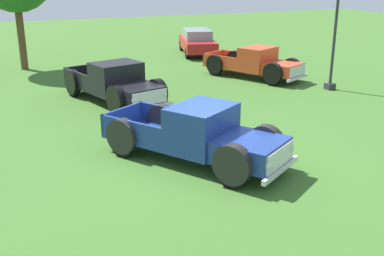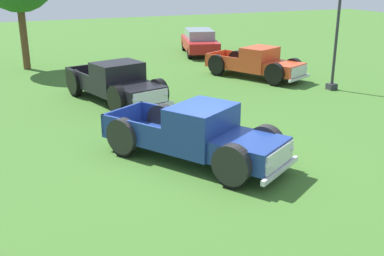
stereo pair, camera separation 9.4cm
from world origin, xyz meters
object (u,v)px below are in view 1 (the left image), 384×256
object	(u,v)px
sedan_distant_a	(197,41)
lamp_post_near	(335,35)
pickup_truck_behind_right	(258,64)
pickup_truck_foreground	(204,136)
pickup_truck_behind_left	(118,84)

from	to	relation	value
sedan_distant_a	lamp_post_near	size ratio (longest dim) A/B	1.07
pickup_truck_behind_right	sedan_distant_a	xyz separation A→B (m)	(0.23, 7.38, 0.07)
pickup_truck_foreground	pickup_truck_behind_right	xyz separation A→B (m)	(6.67, 8.16, -0.04)
pickup_truck_foreground	pickup_truck_behind_left	size ratio (longest dim) A/B	0.97
pickup_truck_foreground	pickup_truck_behind_right	distance (m)	10.54
sedan_distant_a	lamp_post_near	distance (m)	10.62
sedan_distant_a	pickup_truck_foreground	bearing A→B (deg)	-113.94
pickup_truck_foreground	sedan_distant_a	distance (m)	17.00
pickup_truck_foreground	lamp_post_near	size ratio (longest dim) A/B	1.20
pickup_truck_foreground	lamp_post_near	distance (m)	9.94
pickup_truck_behind_right	lamp_post_near	size ratio (longest dim) A/B	1.15
pickup_truck_foreground	lamp_post_near	world-z (taller)	lamp_post_near
sedan_distant_a	lamp_post_near	world-z (taller)	lamp_post_near
pickup_truck_behind_left	lamp_post_near	world-z (taller)	lamp_post_near
pickup_truck_foreground	sedan_distant_a	size ratio (longest dim) A/B	1.11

